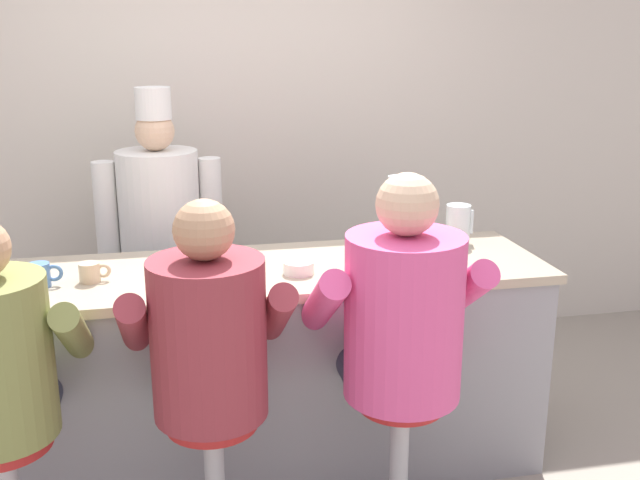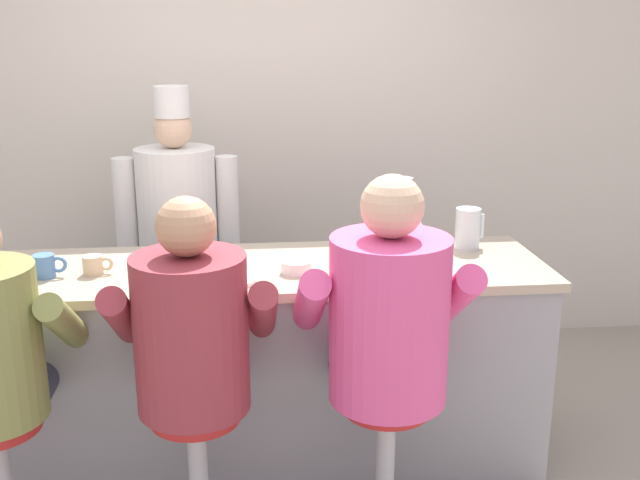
% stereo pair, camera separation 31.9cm
% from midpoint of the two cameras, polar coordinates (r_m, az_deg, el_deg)
% --- Properties ---
extents(wall_back, '(10.00, 0.06, 2.70)m').
position_cam_midpoint_polar(wall_back, '(4.52, -2.96, 8.30)').
color(wall_back, beige).
rests_on(wall_back, ground_plane).
extents(diner_counter, '(2.46, 0.72, 0.95)m').
position_cam_midpoint_polar(diner_counter, '(3.41, -1.46, -9.64)').
color(diner_counter, gray).
rests_on(diner_counter, ground_plane).
extents(ketchup_bottle_red, '(0.07, 0.07, 0.25)m').
position_cam_midpoint_polar(ketchup_bottle_red, '(3.19, 10.21, -0.38)').
color(ketchup_bottle_red, red).
rests_on(ketchup_bottle_red, diner_counter).
extents(mustard_bottle_yellow, '(0.06, 0.06, 0.22)m').
position_cam_midpoint_polar(mustard_bottle_yellow, '(3.03, 7.16, -1.39)').
color(mustard_bottle_yellow, yellow).
rests_on(mustard_bottle_yellow, diner_counter).
extents(hot_sauce_bottle_orange, '(0.04, 0.04, 0.14)m').
position_cam_midpoint_polar(hot_sauce_bottle_orange, '(3.26, 11.73, -0.97)').
color(hot_sauce_bottle_orange, orange).
rests_on(hot_sauce_bottle_orange, diner_counter).
extents(water_pitcher_clear, '(0.13, 0.12, 0.19)m').
position_cam_midpoint_polar(water_pitcher_clear, '(3.57, 13.73, 0.84)').
color(water_pitcher_clear, silver).
rests_on(water_pitcher_clear, diner_counter).
extents(breakfast_plate, '(0.25, 0.25, 0.05)m').
position_cam_midpoint_polar(breakfast_plate, '(3.04, -4.19, -2.96)').
color(breakfast_plate, white).
rests_on(breakfast_plate, diner_counter).
extents(cereal_bowl, '(0.13, 0.13, 0.05)m').
position_cam_midpoint_polar(cereal_bowl, '(3.13, 1.10, -2.10)').
color(cereal_bowl, white).
rests_on(cereal_bowl, diner_counter).
extents(coffee_mug_tan, '(0.13, 0.08, 0.08)m').
position_cam_midpoint_polar(coffee_mug_tan, '(3.21, -14.16, -1.90)').
color(coffee_mug_tan, beige).
rests_on(coffee_mug_tan, diner_counter).
extents(coffee_mug_blue, '(0.14, 0.09, 0.10)m').
position_cam_midpoint_polar(coffee_mug_blue, '(3.22, -17.56, -1.94)').
color(coffee_mug_blue, '#4C7AB2').
rests_on(coffee_mug_blue, diner_counter).
extents(cup_stack_steel, '(0.09, 0.09, 0.36)m').
position_cam_midpoint_polar(cup_stack_steel, '(3.36, 8.97, 1.68)').
color(cup_stack_steel, '#B7BABF').
rests_on(cup_stack_steel, diner_counter).
extents(napkin_dispenser_chrome, '(0.12, 0.07, 0.14)m').
position_cam_midpoint_polar(napkin_dispenser_chrome, '(3.17, 7.71, -1.20)').
color(napkin_dispenser_chrome, silver).
rests_on(napkin_dispenser_chrome, diner_counter).
extents(diner_seated_maroon, '(0.61, 0.61, 1.40)m').
position_cam_midpoint_polar(diner_seated_maroon, '(2.72, -6.37, -7.72)').
color(diner_seated_maroon, '#B2B5BA').
rests_on(diner_seated_maroon, ground_plane).
extents(diner_seated_pink, '(0.66, 0.65, 1.46)m').
position_cam_midpoint_polar(diner_seated_pink, '(2.79, 8.41, -6.54)').
color(diner_seated_pink, '#B2B5BA').
rests_on(diner_seated_pink, ground_plane).
extents(cook_in_whites_near, '(0.65, 0.42, 1.66)m').
position_cam_midpoint_polar(cook_in_whites_near, '(4.02, -8.53, 0.82)').
color(cook_in_whites_near, '#232328').
rests_on(cook_in_whites_near, ground_plane).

